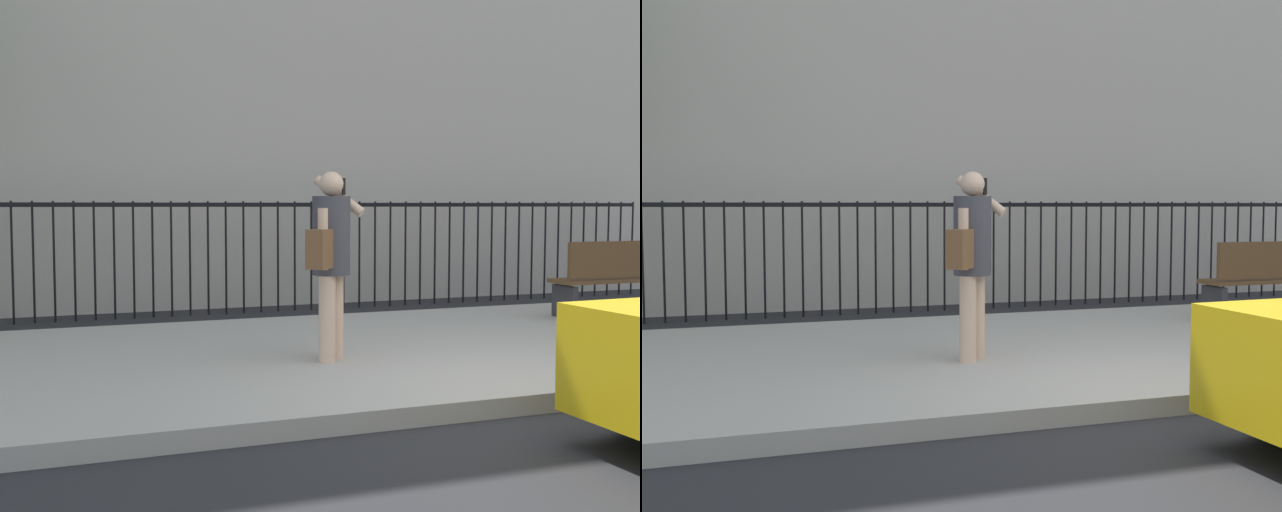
% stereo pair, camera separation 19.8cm
% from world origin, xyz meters
% --- Properties ---
extents(ground_plane, '(60.00, 60.00, 0.00)m').
position_xyz_m(ground_plane, '(0.00, 0.00, 0.00)').
color(ground_plane, '#28282B').
extents(sidewalk, '(28.00, 4.40, 0.15)m').
position_xyz_m(sidewalk, '(0.00, 2.20, 0.07)').
color(sidewalk, '#B2ADA3').
rests_on(sidewalk, ground).
extents(iron_fence, '(12.03, 0.04, 1.60)m').
position_xyz_m(iron_fence, '(0.00, 5.90, 1.02)').
color(iron_fence, black).
rests_on(iron_fence, ground).
extents(pedestrian_on_phone, '(0.67, 0.70, 1.69)m').
position_xyz_m(pedestrian_on_phone, '(-1.15, 1.67, 1.13)').
color(pedestrian_on_phone, beige).
rests_on(pedestrian_on_phone, sidewalk).
extents(street_bench, '(1.60, 0.45, 0.95)m').
position_xyz_m(street_bench, '(3.20, 3.06, 0.65)').
color(street_bench, brown).
rests_on(street_bench, sidewalk).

